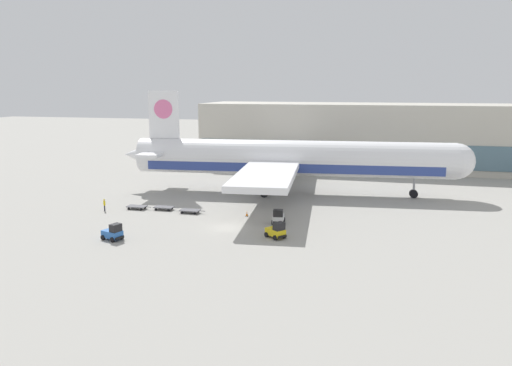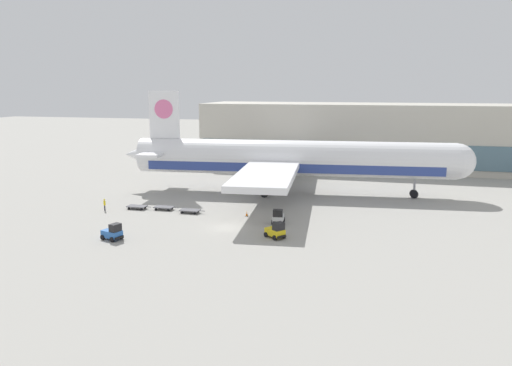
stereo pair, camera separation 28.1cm
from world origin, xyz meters
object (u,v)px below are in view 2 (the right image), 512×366
(baggage_dolly_third, at_px, (190,210))
(ground_crew_near, at_px, (105,204))
(baggage_dolly_lead, at_px, (137,206))
(baggage_dolly_second, at_px, (164,207))
(airplane_main, at_px, (287,159))
(baggage_tug_foreground, at_px, (278,217))
(baggage_tug_far, at_px, (276,231))
(baggage_tug_mid, at_px, (113,232))
(traffic_cone_near, at_px, (247,214))

(baggage_dolly_third, distance_m, ground_crew_near, 12.56)
(baggage_dolly_lead, height_order, baggage_dolly_second, same)
(baggage_dolly_second, relative_size, ground_crew_near, 2.06)
(airplane_main, distance_m, baggage_tug_foreground, 19.45)
(baggage_tug_far, relative_size, baggage_dolly_lead, 0.76)
(baggage_tug_far, bearing_deg, ground_crew_near, -156.24)
(ground_crew_near, bearing_deg, baggage_tug_mid, 172.37)
(baggage_dolly_lead, relative_size, ground_crew_near, 2.06)
(baggage_tug_foreground, relative_size, baggage_tug_far, 0.93)
(baggage_tug_foreground, distance_m, baggage_dolly_third, 13.50)
(baggage_tug_mid, xyz_separation_m, baggage_dolly_third, (4.00, 14.04, -0.49))
(baggage_dolly_second, bearing_deg, baggage_tug_mid, -88.80)
(baggage_tug_foreground, xyz_separation_m, baggage_dolly_lead, (-21.72, 2.56, -0.49))
(baggage_tug_foreground, height_order, baggage_tug_mid, same)
(baggage_tug_mid, bearing_deg, baggage_dolly_second, 109.66)
(baggage_tug_foreground, bearing_deg, baggage_dolly_lead, -103.89)
(airplane_main, xyz_separation_m, baggage_tug_foreground, (2.46, -18.65, -4.96))
(baggage_tug_foreground, bearing_deg, baggage_dolly_second, -107.16)
(baggage_tug_far, bearing_deg, baggage_tug_foreground, 137.32)
(baggage_dolly_lead, distance_m, baggage_dolly_third, 8.43)
(baggage_tug_mid, relative_size, baggage_tug_far, 0.98)
(baggage_tug_foreground, xyz_separation_m, baggage_tug_far, (1.08, -6.26, 0.00))
(ground_crew_near, bearing_deg, baggage_tug_far, -146.27)
(baggage_tug_foreground, distance_m, baggage_tug_far, 6.35)
(baggage_dolly_lead, bearing_deg, airplane_main, 39.56)
(baggage_dolly_second, height_order, baggage_dolly_third, same)
(baggage_dolly_third, bearing_deg, traffic_cone_near, 2.41)
(baggage_tug_foreground, relative_size, baggage_tug_mid, 0.95)
(airplane_main, xyz_separation_m, baggage_dolly_second, (-15.23, -15.54, -5.45))
(baggage_dolly_second, xyz_separation_m, baggage_dolly_third, (4.39, -0.80, 0.00))
(baggage_dolly_third, bearing_deg, baggage_tug_mid, -106.20)
(baggage_tug_foreground, distance_m, traffic_cone_near, 5.73)
(baggage_tug_mid, xyz_separation_m, baggage_dolly_second, (-0.39, 14.84, -0.49))
(airplane_main, relative_size, baggage_dolly_lead, 15.67)
(airplane_main, distance_m, baggage_dolly_second, 22.43)
(traffic_cone_near, bearing_deg, baggage_tug_far, -55.71)
(baggage_tug_mid, height_order, baggage_tug_far, same)
(baggage_dolly_lead, bearing_deg, ground_crew_near, -150.69)
(baggage_dolly_second, height_order, traffic_cone_near, traffic_cone_near)
(baggage_tug_far, xyz_separation_m, baggage_dolly_second, (-18.76, 9.37, -0.49))
(traffic_cone_near, bearing_deg, airplane_main, 80.83)
(baggage_tug_far, distance_m, traffic_cone_near, 10.86)
(baggage_tug_foreground, distance_m, ground_crew_near, 25.68)
(baggage_dolly_lead, distance_m, traffic_cone_near, 16.69)
(baggage_tug_far, height_order, ground_crew_near, baggage_tug_far)
(baggage_tug_mid, xyz_separation_m, ground_crew_near, (-8.38, 12.04, 0.19))
(baggage_tug_mid, bearing_deg, baggage_dolly_third, 92.26)
(airplane_main, distance_m, baggage_tug_far, 25.64)
(baggage_dolly_third, xyz_separation_m, traffic_cone_near, (8.27, 0.39, -0.04))
(airplane_main, bearing_deg, baggage_tug_far, -87.67)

